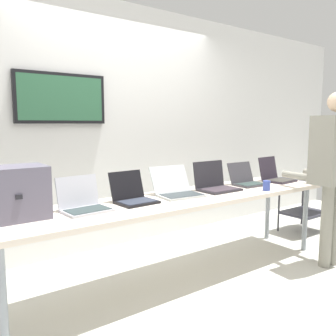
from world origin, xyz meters
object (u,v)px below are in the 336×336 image
(laptop_station_4, at_px, (247,180))
(person, at_px, (333,162))
(storage_cart, at_px, (305,196))
(laptop_station_1, at_px, (133,195))
(laptop_station_3, at_px, (215,184))
(equipment_box, at_px, (13,193))
(laptop_station_2, at_px, (177,189))
(laptop_station_0, at_px, (83,203))
(laptop_station_5, at_px, (275,176))
(workbench, at_px, (181,202))
(coffee_mug, at_px, (266,186))

(laptop_station_4, bearing_deg, person, -58.84)
(laptop_station_4, bearing_deg, storage_cart, 3.45)
(laptop_station_1, relative_size, laptop_station_4, 0.98)
(laptop_station_3, distance_m, person, 1.14)
(equipment_box, bearing_deg, laptop_station_2, -0.92)
(equipment_box, distance_m, laptop_station_2, 1.37)
(laptop_station_4, relative_size, storage_cart, 0.48)
(laptop_station_0, xyz_separation_m, laptop_station_5, (2.26, 0.01, 0.00))
(laptop_station_1, distance_m, laptop_station_4, 1.38)
(laptop_station_5, bearing_deg, laptop_station_1, 179.46)
(laptop_station_2, relative_size, laptop_station_5, 1.25)
(laptop_station_3, relative_size, laptop_station_4, 1.14)
(laptop_station_1, bearing_deg, laptop_station_4, 0.40)
(workbench, bearing_deg, storage_cart, 3.97)
(coffee_mug, xyz_separation_m, storage_cart, (1.29, 0.40, -0.33))
(equipment_box, height_order, storage_cart, equipment_box)
(laptop_station_0, xyz_separation_m, laptop_station_3, (1.35, 0.02, 0.00))
(laptop_station_1, xyz_separation_m, laptop_station_2, (0.46, 0.01, 0.00))
(laptop_station_3, relative_size, coffee_mug, 4.01)
(laptop_station_1, bearing_deg, equipment_box, 177.80)
(coffee_mug, distance_m, storage_cart, 1.39)
(workbench, bearing_deg, laptop_station_0, 177.45)
(equipment_box, xyz_separation_m, laptop_station_3, (1.82, -0.04, -0.12))
(equipment_box, relative_size, storage_cart, 0.61)
(coffee_mug, bearing_deg, laptop_station_5, 29.50)
(equipment_box, height_order, laptop_station_1, equipment_box)
(laptop_station_1, relative_size, laptop_station_2, 0.78)
(laptop_station_1, distance_m, person, 1.94)
(storage_cart, bearing_deg, person, -135.40)
(laptop_station_0, height_order, person, person)
(workbench, xyz_separation_m, laptop_station_4, (0.93, 0.08, 0.10))
(laptop_station_3, height_order, coffee_mug, laptop_station_3)
(laptop_station_5, bearing_deg, coffee_mug, -150.50)
(workbench, height_order, person, person)
(coffee_mug, bearing_deg, laptop_station_3, 140.88)
(laptop_station_0, xyz_separation_m, coffee_mug, (1.73, -0.29, -0.01))
(person, bearing_deg, coffee_mug, 143.79)
(laptop_station_0, distance_m, laptop_station_5, 2.26)
(equipment_box, bearing_deg, person, -14.92)
(laptop_station_0, relative_size, coffee_mug, 3.68)
(laptop_station_3, xyz_separation_m, laptop_station_5, (0.91, -0.01, -0.00))
(equipment_box, xyz_separation_m, storage_cart, (3.49, 0.05, -0.46))
(laptop_station_4, relative_size, person, 0.20)
(laptop_station_2, distance_m, laptop_station_4, 0.92)
(laptop_station_1, bearing_deg, storage_cart, 1.82)
(equipment_box, height_order, laptop_station_5, equipment_box)
(laptop_station_2, bearing_deg, storage_cart, 1.87)
(laptop_station_1, relative_size, person, 0.20)
(laptop_station_2, height_order, coffee_mug, laptop_station_2)
(workbench, height_order, storage_cart, workbench)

